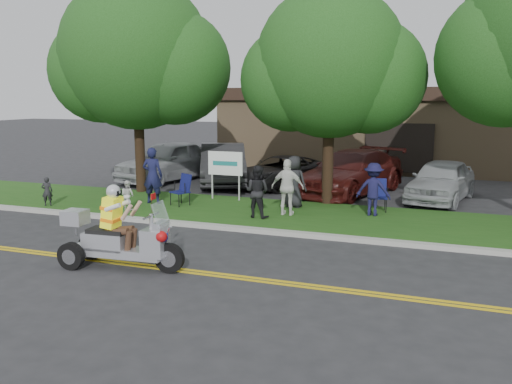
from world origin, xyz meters
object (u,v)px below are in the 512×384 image
(lawn_chair_b, at_px, (378,193))
(spectator_adult_right, at_px, (288,187))
(parked_car_left, at_px, (223,164))
(parked_car_far_right, at_px, (441,180))
(parked_car_mid, at_px, (281,172))
(lawn_chair_a, at_px, (183,188))
(spectator_adult_left, at_px, (153,175))
(trike_scooter, at_px, (117,239))
(parked_car_far_left, at_px, (168,161))
(parked_car_right, at_px, (351,172))
(spectator_adult_mid, at_px, (257,191))

(lawn_chair_b, bearing_deg, spectator_adult_right, -159.74)
(parked_car_left, relative_size, parked_car_far_right, 1.18)
(parked_car_mid, relative_size, parked_car_far_right, 1.04)
(lawn_chair_a, distance_m, spectator_adult_left, 1.13)
(trike_scooter, xyz_separation_m, lawn_chair_a, (-1.65, 6.06, 0.04))
(parked_car_far_left, distance_m, parked_car_far_right, 11.14)
(trike_scooter, height_order, spectator_adult_right, trike_scooter)
(lawn_chair_b, bearing_deg, parked_car_right, 101.42)
(spectator_adult_left, distance_m, spectator_adult_mid, 4.05)
(lawn_chair_a, height_order, parked_car_far_left, parked_car_far_left)
(parked_car_far_right, bearing_deg, parked_car_right, -175.40)
(spectator_adult_right, bearing_deg, parked_car_far_left, -40.04)
(spectator_adult_left, xyz_separation_m, spectator_adult_mid, (3.96, -0.81, -0.16))
(spectator_adult_mid, distance_m, parked_car_right, 5.68)
(spectator_adult_mid, distance_m, spectator_adult_right, 0.96)
(lawn_chair_b, xyz_separation_m, parked_car_far_left, (-9.36, 3.59, 0.20))
(spectator_adult_mid, relative_size, parked_car_right, 0.28)
(parked_car_far_left, xyz_separation_m, parked_car_mid, (5.03, 0.15, -0.25))
(parked_car_right, distance_m, parked_car_far_right, 3.22)
(lawn_chair_b, bearing_deg, spectator_adult_left, 178.28)
(parked_car_far_left, xyz_separation_m, parked_car_right, (7.91, -0.36, -0.06))
(parked_car_right, xyz_separation_m, parked_car_far_right, (3.20, -0.39, -0.08))
(parked_car_mid, height_order, parked_car_far_right, parked_car_far_right)
(spectator_adult_right, relative_size, parked_car_far_right, 0.39)
(spectator_adult_left, bearing_deg, parked_car_far_left, -75.33)
(spectator_adult_right, xyz_separation_m, parked_car_far_left, (-6.92, 5.17, -0.08))
(parked_car_left, xyz_separation_m, parked_car_right, (5.35, -0.35, -0.03))
(trike_scooter, relative_size, lawn_chair_b, 2.78)
(trike_scooter, distance_m, spectator_adult_left, 6.58)
(spectator_adult_left, height_order, parked_car_far_left, spectator_adult_left)
(parked_car_far_left, relative_size, parked_car_left, 1.01)
(trike_scooter, bearing_deg, spectator_adult_right, 66.84)
(spectator_adult_left, distance_m, parked_car_mid, 5.85)
(parked_car_far_left, bearing_deg, parked_car_mid, 14.71)
(spectator_adult_left, distance_m, parked_car_right, 7.33)
(trike_scooter, distance_m, spectator_adult_mid, 5.33)
(lawn_chair_a, relative_size, parked_car_mid, 0.23)
(trike_scooter, bearing_deg, spectator_adult_mid, 72.23)
(spectator_adult_mid, xyz_separation_m, parked_car_left, (-3.62, 5.76, -0.04))
(spectator_adult_mid, bearing_deg, lawn_chair_a, -9.60)
(parked_car_mid, distance_m, parked_car_far_right, 6.15)
(lawn_chair_a, height_order, spectator_adult_right, spectator_adult_right)
(lawn_chair_a, xyz_separation_m, spectator_adult_right, (3.64, -0.27, 0.27))
(parked_car_right, relative_size, parked_car_far_right, 1.30)
(lawn_chair_a, height_order, parked_car_right, parked_car_right)
(lawn_chair_a, bearing_deg, trike_scooter, -48.73)
(trike_scooter, relative_size, parked_car_right, 0.50)
(spectator_adult_mid, relative_size, parked_car_far_right, 0.36)
(lawn_chair_a, height_order, lawn_chair_b, lawn_chair_a)
(trike_scooter, bearing_deg, parked_car_right, 70.05)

